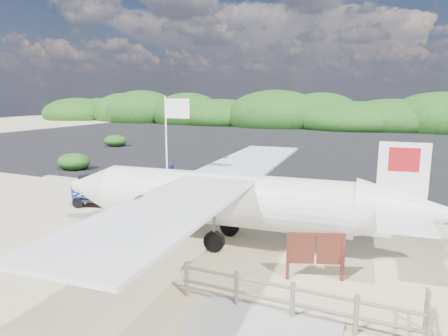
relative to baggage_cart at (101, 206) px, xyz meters
The scene contains 12 objects.
ground 5.54m from the baggage_cart, 11.48° to the right, with size 160.00×160.00×0.00m, color beige.
asphalt_apron 29.40m from the baggage_cart, 79.37° to the left, with size 90.00×50.00×0.04m, color #B2B2B2, non-canonical shape.
lagoon 3.60m from the baggage_cart, behind, with size 9.00×7.00×0.40m, color #B2B2B2, non-canonical shape.
vegetation_band 54.17m from the baggage_cart, 84.25° to the left, with size 124.00×8.00×4.40m, color #B2B2B2, non-canonical shape.
fence 12.95m from the baggage_cart, 28.10° to the right, with size 6.40×2.00×1.10m, color #B2B2B2, non-canonical shape.
baggage_cart is the anchor object (origin of this frame).
flagpole 5.63m from the baggage_cart, 20.93° to the right, with size 1.09×0.46×5.46m, color white, non-canonical shape.
signboard 12.04m from the baggage_cart, 17.73° to the right, with size 1.85×0.17×1.52m, color #542318, non-canonical shape.
crew_a 4.08m from the baggage_cart, 57.56° to the left, with size 0.69×0.45×1.90m, color #191656.
crew_b 7.36m from the baggage_cart, 22.31° to the left, with size 0.73×0.57×1.50m, color #191656.
crew_c 5.88m from the baggage_cart, 17.20° to the left, with size 0.95×0.40×1.62m, color #191656.
aircraft_small 37.20m from the baggage_cart, 99.02° to the left, with size 7.82×7.82×2.81m, color #B2B2B2, non-canonical shape.
Camera 1 is at (8.20, -13.95, 5.54)m, focal length 32.00 mm.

